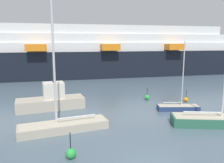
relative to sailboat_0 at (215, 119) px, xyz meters
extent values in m
cube|color=#2D6B51|center=(-0.01, 0.00, -0.16)|extent=(7.39, 3.71, 0.79)
cube|color=beige|center=(-0.01, 0.00, 0.25)|extent=(7.08, 3.49, 0.04)
cylinder|color=silver|center=(-1.01, 0.27, 0.58)|extent=(3.14, 0.98, 0.14)
cube|color=navy|center=(-0.96, 4.65, -0.31)|extent=(4.43, 1.99, 0.48)
cube|color=beige|center=(-0.96, 4.65, -0.05)|extent=(4.24, 1.87, 0.04)
cylinder|color=silver|center=(-0.62, 4.59, 3.24)|extent=(0.10, 0.10, 6.63)
cylinder|color=silver|center=(-1.57, 4.77, 0.28)|extent=(1.90, 0.44, 0.08)
cube|color=#BCB29E|center=(-12.62, 1.33, -0.22)|extent=(7.25, 3.01, 0.68)
cube|color=beige|center=(-12.62, 1.33, 0.14)|extent=(6.94, 2.82, 0.04)
cylinder|color=silver|center=(-13.17, 1.24, 5.59)|extent=(0.17, 0.17, 10.95)
cylinder|color=silver|center=(-11.61, 1.51, 0.47)|extent=(3.14, 0.68, 0.14)
cube|color=#BCB29E|center=(-14.03, 7.82, 0.01)|extent=(7.25, 3.44, 1.14)
cube|color=silver|center=(-13.69, 7.88, 1.43)|extent=(2.38, 2.13, 1.68)
cylinder|color=#262626|center=(-13.69, 7.88, 3.48)|extent=(0.14, 0.14, 2.44)
sphere|color=green|center=(-12.17, -3.25, -0.23)|extent=(0.66, 0.66, 0.66)
cylinder|color=black|center=(-12.17, -3.25, 0.60)|extent=(0.06, 0.06, 1.01)
sphere|color=orange|center=(1.56, 7.56, -0.28)|extent=(0.55, 0.55, 0.55)
cylinder|color=black|center=(1.56, 7.56, 0.42)|extent=(0.06, 0.06, 0.87)
sphere|color=green|center=(-2.65, 9.40, -0.25)|extent=(0.61, 0.61, 0.61)
cylinder|color=black|center=(-2.65, 9.40, 0.51)|extent=(0.06, 0.06, 0.90)
cube|color=black|center=(-17.62, 32.24, 2.04)|extent=(95.01, 16.45, 5.20)
cube|color=white|center=(-17.62, 32.24, 5.50)|extent=(87.39, 14.61, 1.70)
cube|color=white|center=(-17.62, 32.24, 7.20)|extent=(82.14, 13.73, 1.70)
cube|color=white|center=(-17.62, 32.24, 8.90)|extent=(76.90, 12.85, 1.70)
cube|color=orange|center=(-17.38, 25.36, 5.50)|extent=(3.49, 2.76, 1.19)
cube|color=orange|center=(-4.15, 25.81, 5.50)|extent=(3.49, 2.76, 1.19)
cube|color=orange|center=(9.09, 26.26, 5.50)|extent=(3.49, 2.76, 1.19)
camera|label=1|loc=(-12.23, -16.35, 6.50)|focal=36.31mm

